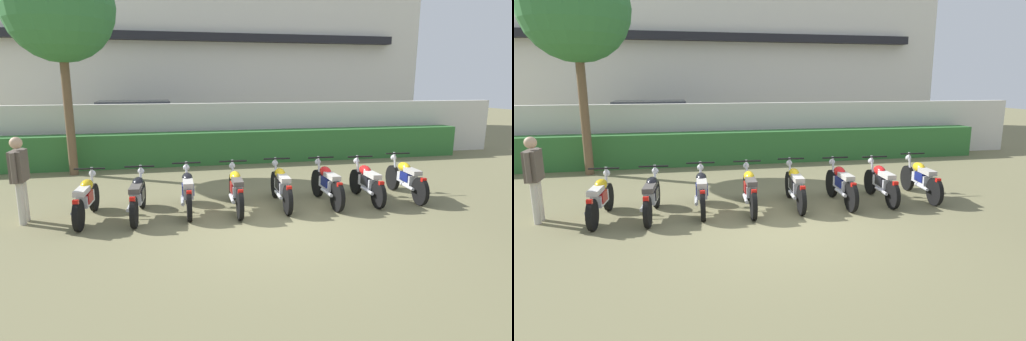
% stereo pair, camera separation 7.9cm
% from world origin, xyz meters
% --- Properties ---
extents(ground, '(60.00, 60.00, 0.00)m').
position_xyz_m(ground, '(0.00, 0.00, 0.00)').
color(ground, olive).
extents(building, '(21.91, 6.50, 8.63)m').
position_xyz_m(building, '(0.00, 15.83, 4.31)').
color(building, silver).
rests_on(building, ground).
extents(compound_wall, '(20.82, 0.30, 1.92)m').
position_xyz_m(compound_wall, '(0.00, 7.04, 0.96)').
color(compound_wall, silver).
rests_on(compound_wall, ground).
extents(hedge_row, '(16.65, 0.70, 1.04)m').
position_xyz_m(hedge_row, '(0.00, 6.34, 0.52)').
color(hedge_row, '#337033').
rests_on(hedge_row, ground).
extents(parked_car, '(4.55, 2.17, 1.89)m').
position_xyz_m(parked_car, '(-2.85, 9.94, 0.94)').
color(parked_car, navy).
rests_on(parked_car, ground).
extents(tree_near_inspector, '(2.92, 2.92, 6.05)m').
position_xyz_m(tree_near_inspector, '(-4.50, 5.54, 4.57)').
color(tree_near_inspector, brown).
rests_on(tree_near_inspector, ground).
extents(motorcycle_in_row_0, '(0.60, 1.81, 0.95)m').
position_xyz_m(motorcycle_in_row_0, '(-3.45, 1.14, 0.44)').
color(motorcycle_in_row_0, black).
rests_on(motorcycle_in_row_0, ground).
extents(motorcycle_in_row_1, '(0.60, 1.86, 0.95)m').
position_xyz_m(motorcycle_in_row_1, '(-2.48, 1.13, 0.44)').
color(motorcycle_in_row_1, black).
rests_on(motorcycle_in_row_1, ground).
extents(motorcycle_in_row_2, '(0.60, 1.82, 0.96)m').
position_xyz_m(motorcycle_in_row_2, '(-1.50, 1.26, 0.45)').
color(motorcycle_in_row_2, black).
rests_on(motorcycle_in_row_2, ground).
extents(motorcycle_in_row_3, '(0.60, 1.94, 0.97)m').
position_xyz_m(motorcycle_in_row_3, '(-0.51, 1.18, 0.45)').
color(motorcycle_in_row_3, black).
rests_on(motorcycle_in_row_3, ground).
extents(motorcycle_in_row_4, '(0.60, 1.95, 0.96)m').
position_xyz_m(motorcycle_in_row_4, '(0.50, 1.30, 0.45)').
color(motorcycle_in_row_4, black).
rests_on(motorcycle_in_row_4, ground).
extents(motorcycle_in_row_5, '(0.60, 1.84, 0.97)m').
position_xyz_m(motorcycle_in_row_5, '(1.52, 1.20, 0.46)').
color(motorcycle_in_row_5, black).
rests_on(motorcycle_in_row_5, ground).
extents(motorcycle_in_row_6, '(0.60, 1.81, 0.95)m').
position_xyz_m(motorcycle_in_row_6, '(2.49, 1.22, 0.44)').
color(motorcycle_in_row_6, black).
rests_on(motorcycle_in_row_6, ground).
extents(motorcycle_in_row_7, '(0.60, 1.95, 0.96)m').
position_xyz_m(motorcycle_in_row_7, '(3.52, 1.31, 0.45)').
color(motorcycle_in_row_7, black).
rests_on(motorcycle_in_row_7, ground).
extents(inspector_person, '(0.22, 0.67, 1.65)m').
position_xyz_m(inspector_person, '(-4.60, 1.23, 0.98)').
color(inspector_person, beige).
rests_on(inspector_person, ground).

